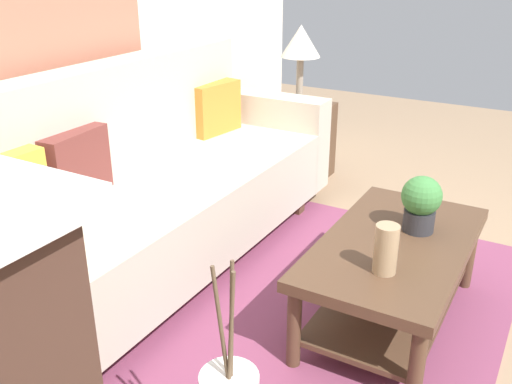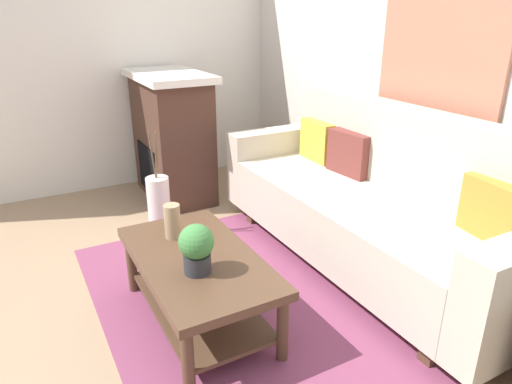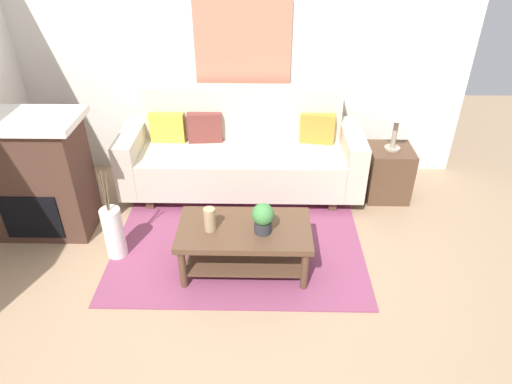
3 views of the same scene
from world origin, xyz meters
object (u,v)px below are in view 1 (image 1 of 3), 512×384
(throw_pillow_maroon, at_px, (76,164))
(tabletop_vase, at_px, (386,249))
(couch, at_px, (154,190))
(table_lamp, at_px, (301,45))
(side_table, at_px, (298,142))
(throw_pillow_mustard, at_px, (5,193))
(potted_plant_tabletop, at_px, (421,202))
(throw_pillow_orange, at_px, (216,108))
(coffee_table, at_px, (393,264))

(throw_pillow_maroon, xyz_separation_m, tabletop_vase, (0.19, -1.45, -0.15))
(couch, height_order, table_lamp, table_lamp)
(tabletop_vase, distance_m, side_table, 2.14)
(throw_pillow_mustard, height_order, tabletop_vase, throw_pillow_mustard)
(throw_pillow_maroon, height_order, potted_plant_tabletop, throw_pillow_maroon)
(couch, distance_m, throw_pillow_maroon, 0.48)
(throw_pillow_mustard, bearing_deg, throw_pillow_orange, 0.00)
(throw_pillow_maroon, relative_size, coffee_table, 0.33)
(potted_plant_tabletop, relative_size, side_table, 0.47)
(throw_pillow_maroon, bearing_deg, coffee_table, -71.59)
(side_table, bearing_deg, tabletop_vase, -144.98)
(throw_pillow_mustard, distance_m, tabletop_vase, 1.57)
(coffee_table, bearing_deg, throw_pillow_orange, 63.19)
(couch, height_order, side_table, couch)
(coffee_table, xyz_separation_m, potted_plant_tabletop, (0.15, -0.05, 0.26))
(tabletop_vase, bearing_deg, side_table, 35.02)
(throw_pillow_mustard, bearing_deg, side_table, -5.63)
(throw_pillow_mustard, relative_size, tabletop_vase, 1.76)
(throw_pillow_mustard, bearing_deg, couch, -8.92)
(coffee_table, height_order, potted_plant_tabletop, potted_plant_tabletop)
(couch, xyz_separation_m, throw_pillow_maroon, (-0.40, 0.12, 0.25))
(coffee_table, xyz_separation_m, side_table, (1.46, 1.18, -0.03))
(throw_pillow_maroon, distance_m, throw_pillow_orange, 1.19)
(couch, xyz_separation_m, potted_plant_tabletop, (0.23, -1.34, 0.14))
(potted_plant_tabletop, relative_size, table_lamp, 0.46)
(couch, distance_m, table_lamp, 1.64)
(throw_pillow_maroon, relative_size, throw_pillow_orange, 1.00)
(throw_pillow_mustard, distance_m, side_table, 2.38)
(couch, relative_size, table_lamp, 4.35)
(potted_plant_tabletop, bearing_deg, table_lamp, 43.34)
(throw_pillow_mustard, xyz_separation_m, throw_pillow_maroon, (0.40, 0.00, 0.00))
(throw_pillow_orange, height_order, tabletop_vase, throw_pillow_orange)
(potted_plant_tabletop, distance_m, table_lamp, 1.85)
(throw_pillow_orange, relative_size, table_lamp, 0.63)
(potted_plant_tabletop, height_order, table_lamp, table_lamp)
(tabletop_vase, bearing_deg, throw_pillow_orange, 55.63)
(coffee_table, relative_size, table_lamp, 1.93)
(potted_plant_tabletop, distance_m, side_table, 1.83)
(coffee_table, height_order, table_lamp, table_lamp)
(throw_pillow_orange, height_order, side_table, throw_pillow_orange)
(throw_pillow_orange, xyz_separation_m, table_lamp, (0.75, -0.23, 0.31))
(side_table, relative_size, table_lamp, 0.98)
(side_table, bearing_deg, throw_pillow_orange, 162.97)
(tabletop_vase, xyz_separation_m, side_table, (1.74, 1.22, -0.25))
(couch, bearing_deg, coffee_table, -86.65)
(throw_pillow_mustard, height_order, table_lamp, table_lamp)
(throw_pillow_mustard, xyz_separation_m, side_table, (2.33, -0.23, -0.40))
(couch, distance_m, coffee_table, 1.30)
(throw_pillow_mustard, height_order, coffee_table, throw_pillow_mustard)
(tabletop_vase, relative_size, potted_plant_tabletop, 0.78)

